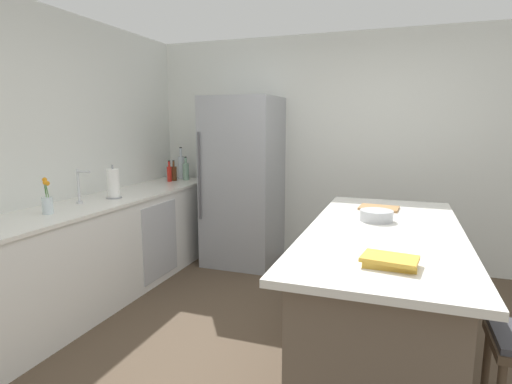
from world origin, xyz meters
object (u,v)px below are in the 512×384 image
Objects in this scene: refrigerator at (243,181)px; gin_bottle at (186,171)px; sink_faucet at (80,186)px; syrup_bottle at (174,173)px; soda_bottle at (181,167)px; cutting_board at (379,208)px; flower_vase at (47,202)px; cookbook_stack at (390,261)px; hot_sauce_bottle at (169,173)px; paper_towel_roll at (113,184)px; mixing_bowl at (376,216)px; kitchen_island at (381,295)px.

refrigerator is 6.66× the size of gin_bottle.
sink_faucet is 1.55m from syrup_bottle.
cutting_board is (2.45, -1.12, -0.14)m from soda_bottle.
soda_bottle is at bearing 91.56° from flower_vase.
cutting_board is at bearing 95.13° from cookbook_stack.
cookbook_stack is at bearing -8.16° from flower_vase.
refrigerator is 0.90m from syrup_bottle.
flower_vase is 1.12× the size of hot_sauce_bottle.
flower_vase is at bearing -91.43° from gin_bottle.
sink_faucet is 1.06× the size of cookbook_stack.
flower_vase is at bearing -92.88° from paper_towel_roll.
mixing_bowl reaches higher than cookbook_stack.
sink_faucet is 0.96× the size of paper_towel_roll.
hot_sauce_bottle reaches higher than cookbook_stack.
sink_faucet is at bearing -90.09° from hot_sauce_bottle.
soda_bottle is at bearing 135.76° from cookbook_stack.
hot_sauce_bottle reaches higher than mixing_bowl.
hot_sauce_bottle is 1.08× the size of mixing_bowl.
flower_vase is at bearing -81.04° from sink_faucet.
soda_bottle is 1.40× the size of cookbook_stack.
syrup_bottle is at bearing 94.38° from paper_towel_roll.
paper_towel_roll is (0.10, 0.31, -0.02)m from sink_faucet.
cutting_board is (-0.13, 1.39, -0.02)m from cookbook_stack.
sink_faucet is at bearing -120.22° from refrigerator.
gin_bottle is at bearing 43.19° from syrup_bottle.
syrup_bottle is 0.87× the size of cookbook_stack.
gin_bottle reaches higher than kitchen_island.
syrup_bottle is at bearing 137.94° from cookbook_stack.
sink_faucet reaches higher than kitchen_island.
syrup_bottle is at bearing 89.71° from sink_faucet.
soda_bottle is at bearing 143.32° from gin_bottle.
mixing_bowl is at bearing -31.98° from gin_bottle.
flower_vase is (-2.47, -0.37, 0.55)m from kitchen_island.
syrup_bottle is 1.06× the size of mixing_bowl.
flower_vase is 1.87m from hot_sauce_bottle.
mixing_bowl is at bearing -32.20° from soda_bottle.
cutting_board is (2.46, 0.62, -0.15)m from sink_faucet.
hot_sauce_bottle is 0.89× the size of cookbook_stack.
sink_faucet is 2.70m from cookbook_stack.
paper_towel_roll reaches higher than gin_bottle.
paper_towel_roll reaches higher than cookbook_stack.
paper_towel_roll is at bearing 71.84° from sink_faucet.
cookbook_stack is (2.47, -2.43, -0.08)m from gin_bottle.
sink_faucet is at bearing -90.29° from syrup_bottle.
paper_towel_roll is 0.98× the size of cutting_board.
sink_faucet is 2.47m from mixing_bowl.
cookbook_stack is at bearing -23.72° from paper_towel_roll.
flower_vase is at bearing -171.38° from kitchen_island.
kitchen_island is at bearing -35.04° from gin_bottle.
hot_sauce_bottle is 2.60m from cutting_board.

